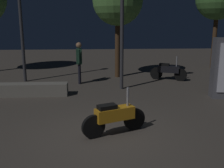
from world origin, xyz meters
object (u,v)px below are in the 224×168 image
Objects in this scene: motorcycle_orange_foreground at (115,117)px; streetlamp_near at (20,9)px; streetlamp_far at (122,3)px; person_rider_beside at (79,59)px; motorcycle_black_parked_left at (168,71)px.

motorcycle_orange_foreground is 7.51m from streetlamp_near.
streetlamp_far reaches higher than streetlamp_near.
motorcycle_orange_foreground is 0.32× the size of streetlamp_near.
person_rider_beside is 0.36× the size of streetlamp_near.
person_rider_beside reaches higher than motorcycle_orange_foreground.
motorcycle_black_parked_left is 0.32× the size of streetlamp_near.
person_rider_beside is 0.34× the size of streetlamp_far.
motorcycle_orange_foreground is 0.88× the size of person_rider_beside.
motorcycle_orange_foreground is 1.00× the size of motorcycle_black_parked_left.
person_rider_beside is 2.99m from streetlamp_far.
motorcycle_orange_foreground is 0.30× the size of streetlamp_far.
motorcycle_black_parked_left is 0.30× the size of streetlamp_far.
streetlamp_far reaches higher than motorcycle_black_parked_left.
streetlamp_near reaches higher than person_rider_beside.
motorcycle_orange_foreground is at bearing -80.44° from person_rider_beside.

